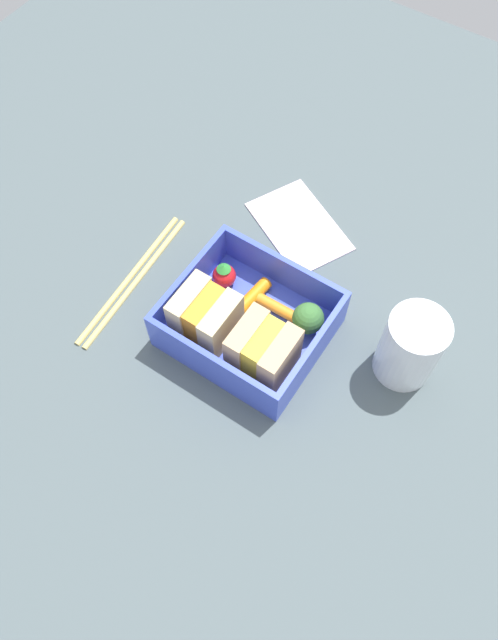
# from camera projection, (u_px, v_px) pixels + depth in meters

# --- Properties ---
(ground_plane) EXTENTS (1.20, 1.20, 0.02)m
(ground_plane) POSITION_uv_depth(u_px,v_px,m) (249.00, 336.00, 0.69)
(ground_plane) COLOR #495659
(bento_tray) EXTENTS (0.16, 0.14, 0.01)m
(bento_tray) POSITION_uv_depth(u_px,v_px,m) (249.00, 329.00, 0.67)
(bento_tray) COLOR blue
(bento_tray) RESTS_ON ground_plane
(bento_rim) EXTENTS (0.16, 0.14, 0.05)m
(bento_rim) POSITION_uv_depth(u_px,v_px,m) (249.00, 316.00, 0.65)
(bento_rim) COLOR blue
(bento_rim) RESTS_ON bento_tray
(sandwich_left) EXTENTS (0.06, 0.06, 0.06)m
(sandwich_left) POSITION_uv_depth(u_px,v_px,m) (263.00, 350.00, 0.62)
(sandwich_left) COLOR tan
(sandwich_left) RESTS_ON bento_tray
(sandwich_center_left) EXTENTS (0.06, 0.06, 0.06)m
(sandwich_center_left) POSITION_uv_depth(u_px,v_px,m) (206.00, 316.00, 0.64)
(sandwich_center_left) COLOR #D4BD8B
(sandwich_center_left) RESTS_ON bento_tray
(broccoli_floret) EXTENTS (0.03, 0.03, 0.04)m
(broccoli_floret) POSITION_uv_depth(u_px,v_px,m) (308.00, 319.00, 0.64)
(broccoli_floret) COLOR #85C05B
(broccoli_floret) RESTS_ON bento_tray
(carrot_stick_far_left) EXTENTS (0.05, 0.01, 0.01)m
(carrot_stick_far_left) POSITION_uv_depth(u_px,v_px,m) (280.00, 309.00, 0.67)
(carrot_stick_far_left) COLOR orange
(carrot_stick_far_left) RESTS_ON bento_tray
(carrot_stick_left) EXTENTS (0.02, 0.05, 0.01)m
(carrot_stick_left) POSITION_uv_depth(u_px,v_px,m) (252.00, 297.00, 0.68)
(carrot_stick_left) COLOR orange
(carrot_stick_left) RESTS_ON bento_tray
(strawberry_far_left) EXTENTS (0.03, 0.03, 0.03)m
(strawberry_far_left) POSITION_uv_depth(u_px,v_px,m) (224.00, 275.00, 0.68)
(strawberry_far_left) COLOR red
(strawberry_far_left) RESTS_ON bento_tray
(chopstick_pair) EXTENTS (0.03, 0.20, 0.01)m
(chopstick_pair) POSITION_uv_depth(u_px,v_px,m) (132.00, 278.00, 0.71)
(chopstick_pair) COLOR tan
(chopstick_pair) RESTS_ON ground_plane
(drinking_glass) EXTENTS (0.06, 0.06, 0.09)m
(drinking_glass) POSITION_uv_depth(u_px,v_px,m) (410.00, 347.00, 0.62)
(drinking_glass) COLOR white
(drinking_glass) RESTS_ON ground_plane
(folded_napkin) EXTENTS (0.15, 0.13, 0.00)m
(folded_napkin) POSITION_uv_depth(u_px,v_px,m) (299.00, 226.00, 0.74)
(folded_napkin) COLOR silver
(folded_napkin) RESTS_ON ground_plane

